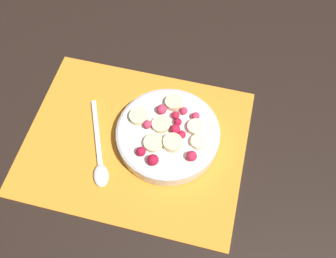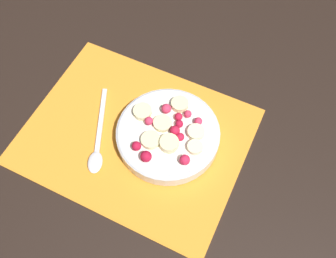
% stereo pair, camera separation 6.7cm
% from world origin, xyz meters
% --- Properties ---
extents(ground_plane, '(3.00, 3.00, 0.00)m').
position_xyz_m(ground_plane, '(0.00, 0.00, 0.00)').
color(ground_plane, black).
extents(placemat, '(0.41, 0.32, 0.01)m').
position_xyz_m(placemat, '(0.00, 0.00, 0.00)').
color(placemat, orange).
rests_on(placemat, ground_plane).
extents(fruit_bowl, '(0.19, 0.19, 0.05)m').
position_xyz_m(fruit_bowl, '(-0.06, -0.02, 0.02)').
color(fruit_bowl, silver).
rests_on(fruit_bowl, placemat).
extents(spoon, '(0.09, 0.17, 0.01)m').
position_xyz_m(spoon, '(0.05, 0.05, 0.01)').
color(spoon, silver).
rests_on(spoon, placemat).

